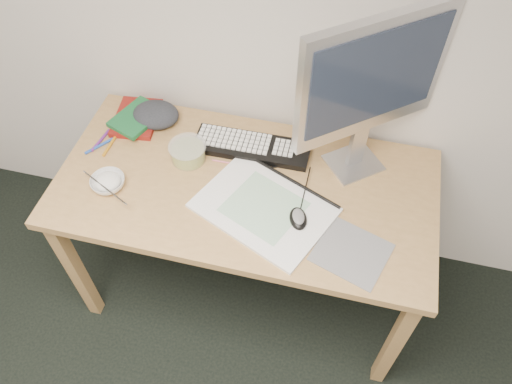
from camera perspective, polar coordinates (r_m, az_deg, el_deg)
desk at (r=1.90m, az=-1.23°, el=-0.74°), size 1.40×0.70×0.75m
mousepad at (r=1.70m, az=10.86°, el=-6.78°), size 0.28×0.27×0.00m
sketchpad at (r=1.76m, az=0.91°, el=-1.82°), size 0.55×0.48×0.01m
keyboard at (r=1.94m, az=-0.48°, el=5.18°), size 0.45×0.15×0.03m
monitor at (r=1.67m, az=13.11°, el=12.18°), size 0.44×0.37×0.63m
mouse at (r=1.72m, az=4.86°, el=-2.84°), size 0.09×0.11×0.03m
rice_bowl at (r=1.89m, az=-16.54°, el=1.01°), size 0.14×0.14×0.04m
chopsticks at (r=1.85m, az=-16.89°, el=0.49°), size 0.21×0.12×0.02m
fruit_tub at (r=1.91m, az=-7.78°, el=4.52°), size 0.16×0.16×0.07m
book_red at (r=2.12m, az=-13.49°, el=8.24°), size 0.20×0.25×0.02m
book_green at (r=2.09m, az=-13.44°, el=8.27°), size 0.21×0.24×0.02m
cloth_lump at (r=2.08m, az=-11.37°, el=8.66°), size 0.18×0.16×0.07m
pencil_pink at (r=1.90m, az=-2.58°, el=3.26°), size 0.17×0.01×0.01m
pencil_tan at (r=1.85m, az=1.03°, el=1.69°), size 0.12×0.16×0.01m
pencil_black at (r=1.88m, az=0.98°, el=2.74°), size 0.15×0.06×0.01m
marker_blue at (r=2.05m, az=-17.49°, el=5.04°), size 0.08×0.11×0.01m
marker_orange at (r=2.04m, az=-16.32°, el=5.20°), size 0.02×0.12×0.01m
marker_purple at (r=2.07m, az=-17.35°, el=5.66°), size 0.03×0.12×0.01m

